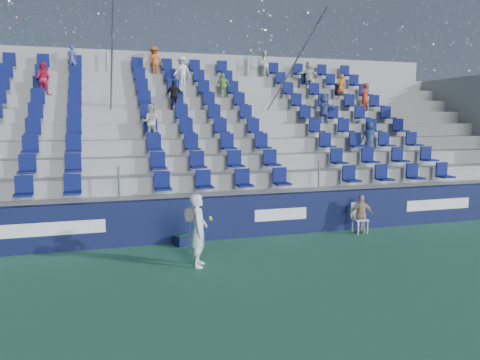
# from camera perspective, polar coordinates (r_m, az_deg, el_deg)

# --- Properties ---
(ground) EXTENTS (70.00, 70.00, 0.00)m
(ground) POSITION_cam_1_polar(r_m,az_deg,el_deg) (10.58, 3.50, -11.08)
(ground) COLOR #30704F
(ground) RESTS_ON ground
(sponsor_wall) EXTENTS (24.00, 0.32, 1.20)m
(sponsor_wall) POSITION_cam_1_polar(r_m,az_deg,el_deg) (13.32, -1.26, -4.55)
(sponsor_wall) COLOR #0F153A
(sponsor_wall) RESTS_ON ground
(grandstand) EXTENTS (24.00, 8.17, 6.63)m
(grandstand) POSITION_cam_1_polar(r_m,az_deg,el_deg) (18.03, -5.74, 3.47)
(grandstand) COLOR #9D9D98
(grandstand) RESTS_ON ground
(tennis_player) EXTENTS (0.69, 0.70, 1.68)m
(tennis_player) POSITION_cam_1_polar(r_m,az_deg,el_deg) (10.76, -5.09, -6.11)
(tennis_player) COLOR white
(tennis_player) RESTS_ON ground
(line_judge_chair) EXTENTS (0.44, 0.45, 0.90)m
(line_judge_chair) POSITION_cam_1_polar(r_m,az_deg,el_deg) (14.41, 14.27, -4.23)
(line_judge_chair) COLOR white
(line_judge_chair) RESTS_ON ground
(line_judge) EXTENTS (0.73, 0.46, 1.16)m
(line_judge) POSITION_cam_1_polar(r_m,az_deg,el_deg) (14.28, 14.58, -4.05)
(line_judge) COLOR tan
(line_judge) RESTS_ON ground
(ball_bin) EXTENTS (0.57, 0.47, 0.27)m
(ball_bin) POSITION_cam_1_polar(r_m,az_deg,el_deg) (12.74, -6.81, -7.24)
(ball_bin) COLOR #0F1439
(ball_bin) RESTS_ON ground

